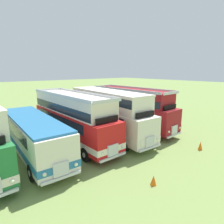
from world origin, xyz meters
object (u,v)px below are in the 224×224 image
bus_second_in_row (33,134)px  bus_third_in_row (72,117)px  cone_near_end (200,146)px  cone_mid_row (154,180)px  bus_fifth_in_row (131,107)px  bus_fourth_in_row (108,111)px

bus_second_in_row → bus_third_in_row: (3.55, 0.56, 0.61)m
bus_second_in_row → cone_near_end: bus_second_in_row is taller
cone_mid_row → bus_third_in_row: bearing=92.4°
bus_third_in_row → bus_fifth_in_row: same height
bus_second_in_row → bus_fifth_in_row: size_ratio=0.95×
bus_fourth_in_row → cone_mid_row: 9.11m
bus_fifth_in_row → cone_near_end: size_ratio=15.17×
cone_near_end → bus_fifth_in_row: bearing=91.0°
bus_fourth_in_row → cone_near_end: 8.65m
cone_near_end → cone_mid_row: cone_near_end is taller
bus_second_in_row → bus_fifth_in_row: 10.68m
bus_third_in_row → bus_fourth_in_row: 3.60m
bus_third_in_row → bus_fifth_in_row: size_ratio=1.00×
bus_second_in_row → cone_near_end: (10.79, -7.52, -1.39)m
bus_second_in_row → bus_third_in_row: 3.64m
cone_near_end → cone_mid_row: bearing=-174.1°
bus_fourth_in_row → cone_mid_row: (-3.19, -8.25, -2.18)m
cone_mid_row → cone_near_end: bearing=5.9°
bus_fourth_in_row → cone_near_end: bus_fourth_in_row is taller
bus_fourth_in_row → bus_fifth_in_row: bus_fifth_in_row is taller
bus_second_in_row → bus_fourth_in_row: size_ratio=0.94×
bus_second_in_row → bus_fourth_in_row: 7.15m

